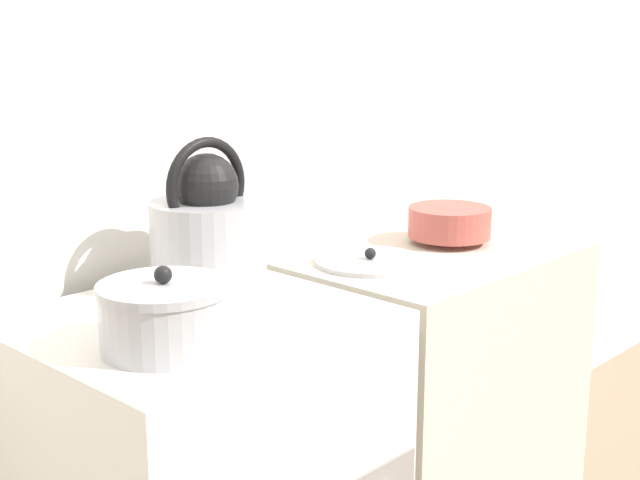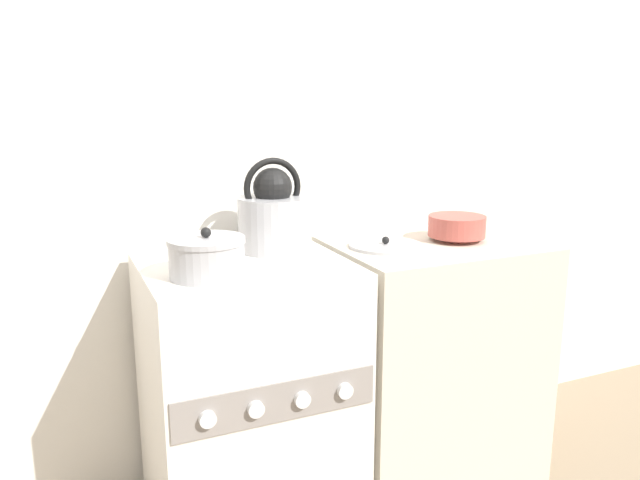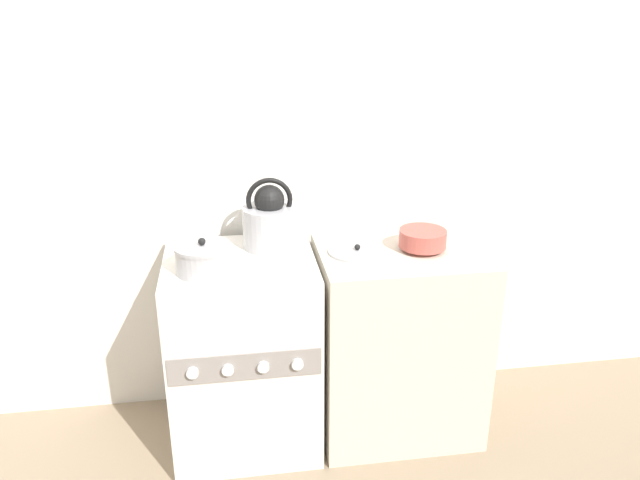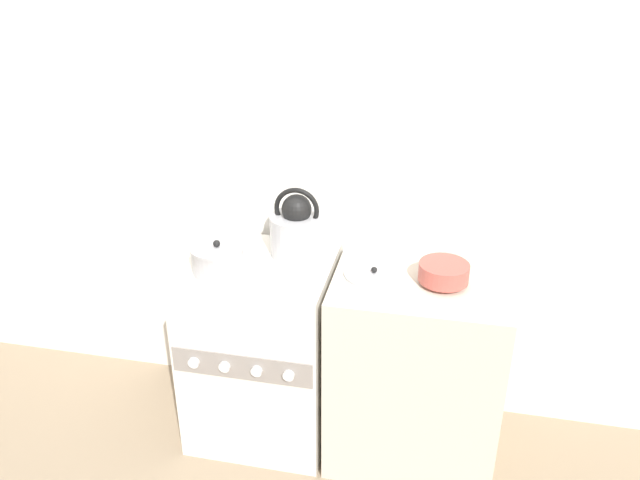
% 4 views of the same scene
% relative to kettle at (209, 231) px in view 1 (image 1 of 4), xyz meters
% --- Properties ---
extents(wall_back, '(7.00, 0.06, 2.50)m').
position_rel_kettle_xyz_m(wall_back, '(-0.13, 0.22, 0.31)').
color(wall_back, silver).
rests_on(wall_back, ground_plane).
extents(counter, '(0.67, 0.51, 0.83)m').
position_rel_kettle_xyz_m(counter, '(0.52, -0.13, -0.52)').
color(counter, beige).
rests_on(counter, ground_plane).
extents(kettle, '(0.27, 0.22, 0.29)m').
position_rel_kettle_xyz_m(kettle, '(0.00, 0.00, 0.00)').
color(kettle, '#B2B2B7').
rests_on(kettle, stove).
extents(cooking_pot, '(0.21, 0.21, 0.13)m').
position_rel_kettle_xyz_m(cooking_pot, '(-0.27, -0.21, -0.06)').
color(cooking_pot, '#B2B2B7').
rests_on(cooking_pot, stove).
extents(enamel_bowl, '(0.19, 0.19, 0.08)m').
position_rel_kettle_xyz_m(enamel_bowl, '(0.60, -0.14, -0.06)').
color(enamel_bowl, '#B75147').
rests_on(enamel_bowl, counter).
extents(loose_pot_lid, '(0.23, 0.23, 0.03)m').
position_rel_kettle_xyz_m(loose_pot_lid, '(0.33, -0.12, -0.10)').
color(loose_pot_lid, '#B2B2B7').
rests_on(loose_pot_lid, counter).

